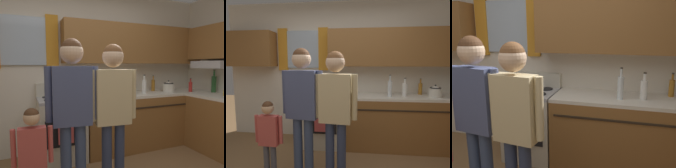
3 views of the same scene
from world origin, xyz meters
TOP-DOWN VIEW (x-y plane):
  - back_wall_unit at (0.08, 1.82)m, footprint 4.60×0.42m
  - stove_oven at (-0.33, 1.54)m, footprint 0.64×0.67m
  - bottle_tall_clear at (0.79, 1.46)m, footprint 0.07×0.07m
  - bottle_milk_white at (1.05, 1.52)m, footprint 0.08×0.08m
  - bottle_oil_amber at (1.37, 1.73)m, footprint 0.06×0.06m
  - adult_holding_child at (-0.40, 0.49)m, footprint 0.50×0.22m
  - adult_in_plaid at (0.00, 0.44)m, footprint 0.49×0.21m

SIDE VIEW (x-z plane):
  - stove_oven at x=-0.33m, z-range -0.08..1.02m
  - adult_in_plaid at x=0.00m, z-range 0.20..1.79m
  - bottle_oil_amber at x=1.37m, z-range 0.87..1.15m
  - bottle_milk_white at x=1.05m, z-range 0.86..1.18m
  - adult_holding_child at x=-0.40m, z-range 0.21..1.83m
  - bottle_tall_clear at x=0.79m, z-range 0.86..1.22m
  - back_wall_unit at x=0.08m, z-range 0.16..2.76m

